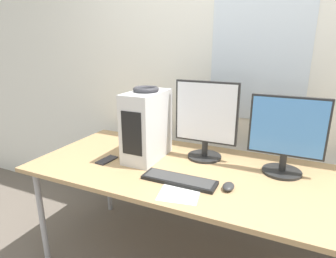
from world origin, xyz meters
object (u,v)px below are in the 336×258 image
object	(u,v)px
monitor_main	(206,119)
keyboard	(179,180)
mouse	(228,187)
cell_phone	(107,160)
pc_tower	(147,126)
monitor_right_near	(286,135)
headphones	(146,89)

from	to	relation	value
monitor_main	keyboard	size ratio (longest dim) A/B	1.22
mouse	cell_phone	world-z (taller)	mouse
pc_tower	cell_phone	bearing A→B (deg)	-143.29
pc_tower	monitor_right_near	size ratio (longest dim) A/B	0.97
monitor_right_near	mouse	xyz separation A→B (m)	(-0.25, -0.34, -0.23)
headphones	mouse	distance (m)	0.80
keyboard	cell_phone	size ratio (longest dim) A/B	2.69
keyboard	mouse	size ratio (longest dim) A/B	4.44
monitor_main	keyboard	distance (m)	0.48
keyboard	cell_phone	world-z (taller)	keyboard
cell_phone	headphones	bearing A→B (deg)	42.27
headphones	mouse	xyz separation A→B (m)	(0.62, -0.21, -0.46)
monitor_main	pc_tower	bearing A→B (deg)	-155.37
pc_tower	monitor_right_near	bearing A→B (deg)	8.67
pc_tower	mouse	bearing A→B (deg)	-18.68
monitor_main	mouse	distance (m)	0.52
headphones	keyboard	xyz separation A→B (m)	(0.34, -0.24, -0.47)
headphones	cell_phone	world-z (taller)	headphones
pc_tower	keyboard	distance (m)	0.47
mouse	cell_phone	xyz separation A→B (m)	(-0.84, 0.04, -0.01)
monitor_right_near	keyboard	world-z (taller)	monitor_right_near
keyboard	pc_tower	bearing A→B (deg)	144.91
cell_phone	mouse	bearing A→B (deg)	2.53
monitor_right_near	cell_phone	world-z (taller)	monitor_right_near
headphones	mouse	world-z (taller)	headphones
headphones	cell_phone	xyz separation A→B (m)	(-0.22, -0.17, -0.47)
pc_tower	keyboard	xyz separation A→B (m)	(0.34, -0.24, -0.22)
headphones	monitor_right_near	xyz separation A→B (m)	(0.87, 0.13, -0.23)
keyboard	cell_phone	distance (m)	0.57
headphones	cell_phone	size ratio (longest dim) A/B	1.05
monitor_main	keyboard	bearing A→B (deg)	-93.10
mouse	cell_phone	size ratio (longest dim) A/B	0.61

